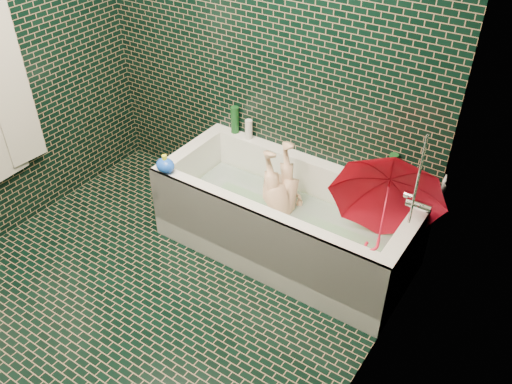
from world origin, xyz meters
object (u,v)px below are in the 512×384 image
Objects in this scene: umbrella at (384,212)px; bath_toy at (165,165)px; child at (283,209)px; bathtub at (285,226)px; rubber_duck at (377,177)px.

bath_toy is at bearing -178.74° from umbrella.
child is 0.76m from umbrella.
umbrella is (0.65, 0.00, 0.40)m from bathtub.
bathtub is 0.89m from bath_toy.
bath_toy is (-0.73, -0.32, 0.39)m from bathtub.
umbrella is 4.10× the size of bath_toy.
bath_toy reaches higher than child.
bath_toy reaches higher than bathtub.
bathtub is 1.89× the size of child.
umbrella is 5.14× the size of rubber_duck.
umbrella is 0.38m from rubber_duck.
umbrella reaches higher than rubber_duck.
bath_toy is (-1.38, -0.32, -0.01)m from umbrella.
rubber_duck is (0.46, 0.34, 0.39)m from bathtub.
child is 0.65m from rubber_duck.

